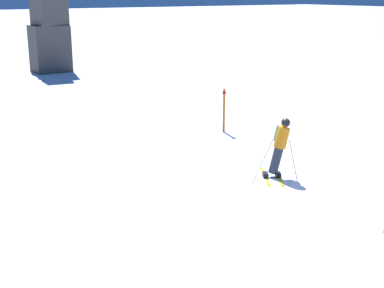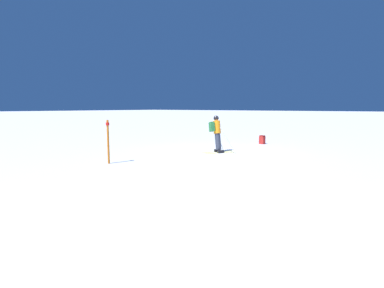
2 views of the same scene
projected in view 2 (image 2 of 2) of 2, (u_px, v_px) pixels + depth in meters
name	position (u px, v px, depth m)	size (l,w,h in m)	color
ground_plane	(216.00, 152.00, 14.09)	(300.00, 300.00, 0.00)	white
skier	(217.00, 132.00, 14.05)	(1.46, 1.62, 1.75)	yellow
spare_backpack	(262.00, 140.00, 17.18)	(0.34, 0.27, 0.50)	#AD231E
trail_marker	(108.00, 139.00, 11.17)	(0.13, 0.13, 1.65)	orange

